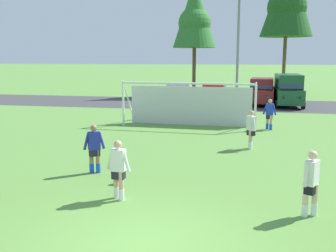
{
  "coord_description": "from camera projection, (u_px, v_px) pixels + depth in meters",
  "views": [
    {
      "loc": [
        2.0,
        -7.26,
        3.82
      ],
      "look_at": [
        -0.95,
        7.26,
        1.21
      ],
      "focal_mm": 41.65,
      "sensor_mm": 36.0,
      "label": 1
    }
  ],
  "objects": [
    {
      "name": "ground_plane",
      "position": [
        211.0,
        124.0,
        22.54
      ],
      "size": [
        400.0,
        400.0,
        0.0
      ],
      "primitive_type": "plane",
      "color": "#598C3D"
    },
    {
      "name": "parking_lot_strip",
      "position": [
        222.0,
        104.0,
        32.28
      ],
      "size": [
        52.0,
        8.4,
        0.01
      ],
      "primitive_type": "cube",
      "color": "#3D3D3F",
      "rests_on": "ground"
    },
    {
      "name": "soccer_ball",
      "position": [
        116.0,
        181.0,
        11.87
      ],
      "size": [
        0.22,
        0.22,
        0.22
      ],
      "color": "white",
      "rests_on": "ground"
    },
    {
      "name": "soccer_goal",
      "position": [
        189.0,
        103.0,
        21.98
      ],
      "size": [
        7.48,
        2.17,
        2.57
      ],
      "color": "white",
      "rests_on": "ground"
    },
    {
      "name": "player_striker_near",
      "position": [
        269.0,
        114.0,
        20.78
      ],
      "size": [
        0.72,
        0.37,
        1.64
      ],
      "color": "tan",
      "rests_on": "ground"
    },
    {
      "name": "player_midfield_center",
      "position": [
        94.0,
        149.0,
        12.94
      ],
      "size": [
        0.69,
        0.44,
        1.64
      ],
      "color": "#936B4C",
      "rests_on": "ground"
    },
    {
      "name": "player_winger_left",
      "position": [
        251.0,
        130.0,
        16.38
      ],
      "size": [
        0.41,
        0.7,
        1.64
      ],
      "color": "tan",
      "rests_on": "ground"
    },
    {
      "name": "player_winger_right",
      "position": [
        311.0,
        184.0,
        9.37
      ],
      "size": [
        0.5,
        0.64,
        1.64
      ],
      "color": "beige",
      "rests_on": "ground"
    },
    {
      "name": "player_trailing_back",
      "position": [
        118.0,
        170.0,
        10.51
      ],
      "size": [
        0.73,
        0.29,
        1.64
      ],
      "color": "tan",
      "rests_on": "ground"
    },
    {
      "name": "parked_car_slot_far_left",
      "position": [
        178.0,
        93.0,
        32.89
      ],
      "size": [
        2.15,
        4.26,
        1.72
      ],
      "color": "#B2B2BC",
      "rests_on": "ground"
    },
    {
      "name": "parked_car_slot_left",
      "position": [
        214.0,
        94.0,
        31.95
      ],
      "size": [
        2.25,
        4.31,
        1.72
      ],
      "color": "red",
      "rests_on": "ground"
    },
    {
      "name": "parked_car_slot_center_left",
      "position": [
        262.0,
        91.0,
        31.69
      ],
      "size": [
        2.34,
        4.7,
        2.16
      ],
      "color": "maroon",
      "rests_on": "ground"
    },
    {
      "name": "parked_car_slot_center",
      "position": [
        288.0,
        89.0,
        30.71
      ],
      "size": [
        2.26,
        4.83,
        2.52
      ],
      "color": "#194C2D",
      "rests_on": "ground"
    },
    {
      "name": "tree_left_edge",
      "position": [
        195.0,
        16.0,
        38.35
      ],
      "size": [
        4.31,
        4.31,
        11.49
      ],
      "color": "brown",
      "rests_on": "ground"
    },
    {
      "name": "street_lamp",
      "position": [
        240.0,
        51.0,
        26.94
      ],
      "size": [
        2.0,
        0.32,
        8.24
      ],
      "color": "slate",
      "rests_on": "ground"
    }
  ]
}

